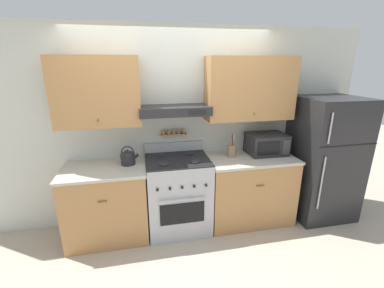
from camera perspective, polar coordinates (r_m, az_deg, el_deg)
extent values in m
plane|color=#B2A38E|center=(3.36, -2.04, -21.02)|extent=(16.00, 16.00, 0.00)
cube|color=silver|center=(3.43, -4.27, 3.63)|extent=(5.20, 0.08, 2.55)
cube|color=#AD7A47|center=(3.14, -20.35, 10.84)|extent=(0.95, 0.33, 0.79)
sphere|color=brown|center=(3.01, -20.22, 4.93)|extent=(0.02, 0.02, 0.02)
cube|color=#AD7A47|center=(3.41, 12.78, 11.93)|extent=(1.13, 0.33, 0.79)
sphere|color=brown|center=(3.29, 13.69, 6.51)|extent=(0.02, 0.02, 0.02)
cube|color=#232326|center=(3.15, -3.83, 7.48)|extent=(0.86, 0.37, 0.11)
cube|color=black|center=(3.01, 1.24, 7.04)|extent=(0.21, 0.01, 0.05)
cube|color=#AD7A47|center=(3.37, -4.06, 2.12)|extent=(0.34, 0.07, 0.02)
cylinder|color=olive|center=(3.34, -6.39, 2.64)|extent=(0.03, 0.03, 0.06)
cylinder|color=olive|center=(3.35, -5.23, 2.71)|extent=(0.03, 0.03, 0.06)
cylinder|color=olive|center=(3.36, -4.08, 2.77)|extent=(0.03, 0.03, 0.06)
cylinder|color=olive|center=(3.37, -2.93, 2.84)|extent=(0.03, 0.03, 0.06)
cylinder|color=olive|center=(3.38, -1.79, 2.90)|extent=(0.03, 0.03, 0.06)
cube|color=#AD7A47|center=(3.40, -18.28, -12.51)|extent=(0.95, 0.65, 0.89)
cube|color=#B7B2A3|center=(3.20, -19.06, -5.35)|extent=(0.97, 0.67, 0.03)
cylinder|color=brown|center=(3.01, -19.34, -12.05)|extent=(0.10, 0.01, 0.01)
cube|color=#AD7A47|center=(3.65, 12.36, -9.84)|extent=(1.13, 0.65, 0.89)
cube|color=#B7B2A3|center=(3.47, 12.86, -3.07)|extent=(1.16, 0.67, 0.03)
cylinder|color=brown|center=(3.28, 14.97, -9.01)|extent=(0.10, 0.01, 0.01)
cube|color=#ADAFB5|center=(3.37, -3.11, -11.14)|extent=(0.78, 0.64, 0.96)
cube|color=black|center=(3.13, -2.14, -15.20)|extent=(0.53, 0.01, 0.27)
cylinder|color=#ADAFB5|center=(3.01, -2.10, -12.38)|extent=(0.54, 0.02, 0.02)
cube|color=black|center=(3.17, -3.25, -3.43)|extent=(0.78, 0.64, 0.01)
cylinder|color=#232326|center=(3.00, -6.35, -4.46)|extent=(0.11, 0.11, 0.02)
cylinder|color=#232326|center=(3.05, 0.66, -3.95)|extent=(0.11, 0.11, 0.02)
cylinder|color=#232326|center=(3.29, -6.88, -2.48)|extent=(0.11, 0.11, 0.02)
cylinder|color=#232326|center=(3.34, -0.48, -2.05)|extent=(0.11, 0.11, 0.02)
cylinder|color=black|center=(2.93, -7.69, -10.09)|extent=(0.03, 0.02, 0.03)
cylinder|color=black|center=(2.94, -4.92, -9.88)|extent=(0.03, 0.02, 0.03)
cylinder|color=black|center=(2.96, -2.19, -9.65)|extent=(0.03, 0.02, 0.03)
cylinder|color=black|center=(2.98, 0.51, -9.41)|extent=(0.03, 0.02, 0.03)
cylinder|color=black|center=(3.01, 3.15, -9.15)|extent=(0.03, 0.02, 0.03)
cube|color=#ADAFB5|center=(3.43, -4.02, -0.60)|extent=(0.78, 0.04, 0.12)
cube|color=#232326|center=(4.00, 27.27, -2.83)|extent=(0.81, 0.74, 1.68)
cube|color=black|center=(3.64, 31.50, -0.31)|extent=(0.81, 0.01, 0.01)
cylinder|color=#ADAFB5|center=(3.38, 28.45, 3.08)|extent=(0.02, 0.02, 0.37)
cylinder|color=#ADAFB5|center=(3.59, 26.81, -7.85)|extent=(0.02, 0.02, 0.71)
cylinder|color=#232326|center=(3.21, -14.03, -3.26)|extent=(0.18, 0.18, 0.13)
ellipsoid|color=#232326|center=(3.19, -14.12, -2.15)|extent=(0.16, 0.16, 0.08)
sphere|color=black|center=(3.17, -14.19, -1.34)|extent=(0.02, 0.02, 0.02)
cylinder|color=#232326|center=(3.20, -12.58, -2.84)|extent=(0.11, 0.04, 0.09)
torus|color=black|center=(3.18, -14.15, -1.77)|extent=(0.15, 0.01, 0.15)
cube|color=#232326|center=(3.60, 16.21, 0.05)|extent=(0.50, 0.37, 0.27)
cube|color=black|center=(3.42, 16.74, -0.94)|extent=(0.30, 0.01, 0.18)
cube|color=#38383D|center=(3.54, 20.20, -0.66)|extent=(0.10, 0.01, 0.20)
cylinder|color=#8E7051|center=(3.41, 8.81, -1.52)|extent=(0.11, 0.11, 0.15)
cylinder|color=olive|center=(3.35, 8.65, 0.88)|extent=(0.01, 0.05, 0.16)
cylinder|color=#28282B|center=(3.36, 9.01, 0.95)|extent=(0.01, 0.04, 0.16)
cylinder|color=#B2B2B7|center=(3.38, 9.24, 1.00)|extent=(0.01, 0.03, 0.16)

